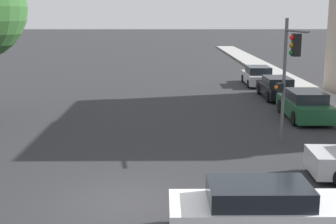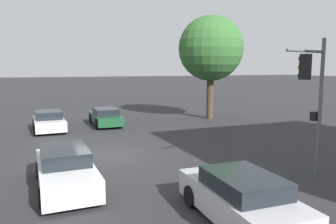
{
  "view_description": "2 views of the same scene",
  "coord_description": "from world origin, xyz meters",
  "px_view_note": "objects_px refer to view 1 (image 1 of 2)",
  "views": [
    {
      "loc": [
        1.19,
        -12.87,
        5.44
      ],
      "look_at": [
        1.37,
        5.93,
        1.46
      ],
      "focal_mm": 50.0,
      "sensor_mm": 36.0,
      "label": 1
    },
    {
      "loc": [
        15.28,
        -3.14,
        4.14
      ],
      "look_at": [
        2.25,
        2.4,
        2.25
      ],
      "focal_mm": 35.0,
      "sensor_mm": 36.0,
      "label": 2
    }
  ],
  "objects_px": {
    "parked_car_1": "(277,88)",
    "parked_car_2": "(258,76)",
    "crossing_car_0": "(264,211)",
    "parked_car_0": "(305,105)",
    "traffic_signal": "(289,64)"
  },
  "relations": [
    {
      "from": "parked_car_1",
      "to": "traffic_signal",
      "type": "bearing_deg",
      "value": 168.62
    },
    {
      "from": "traffic_signal",
      "to": "parked_car_1",
      "type": "distance_m",
      "value": 11.31
    },
    {
      "from": "parked_car_1",
      "to": "parked_car_2",
      "type": "relative_size",
      "value": 1.0
    },
    {
      "from": "traffic_signal",
      "to": "parked_car_2",
      "type": "xyz_separation_m",
      "value": [
        2.09,
        16.54,
        -2.7
      ]
    },
    {
      "from": "parked_car_0",
      "to": "parked_car_1",
      "type": "xyz_separation_m",
      "value": [
        0.0,
        6.15,
        -0.05
      ]
    },
    {
      "from": "traffic_signal",
      "to": "parked_car_0",
      "type": "height_order",
      "value": "traffic_signal"
    },
    {
      "from": "crossing_car_0",
      "to": "parked_car_0",
      "type": "distance_m",
      "value": 13.98
    },
    {
      "from": "parked_car_2",
      "to": "parked_car_0",
      "type": "bearing_deg",
      "value": -178.44
    },
    {
      "from": "traffic_signal",
      "to": "parked_car_0",
      "type": "relative_size",
      "value": 1.1
    },
    {
      "from": "traffic_signal",
      "to": "parked_car_1",
      "type": "bearing_deg",
      "value": -110.43
    },
    {
      "from": "crossing_car_0",
      "to": "parked_car_2",
      "type": "bearing_deg",
      "value": 79.24
    },
    {
      "from": "parked_car_2",
      "to": "traffic_signal",
      "type": "bearing_deg",
      "value": 173.89
    },
    {
      "from": "crossing_car_0",
      "to": "parked_car_2",
      "type": "xyz_separation_m",
      "value": [
        4.78,
        25.03,
        0.02
      ]
    },
    {
      "from": "traffic_signal",
      "to": "parked_car_2",
      "type": "relative_size",
      "value": 1.12
    },
    {
      "from": "crossing_car_0",
      "to": "parked_car_2",
      "type": "height_order",
      "value": "parked_car_2"
    }
  ]
}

